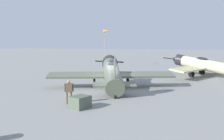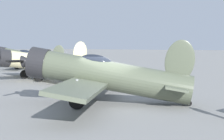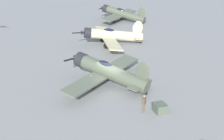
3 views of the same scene
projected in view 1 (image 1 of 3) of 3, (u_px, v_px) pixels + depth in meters
name	position (u px, v px, depth m)	size (l,w,h in m)	color
ground_plane	(112.00, 89.00, 22.28)	(400.00, 400.00, 0.00)	gray
airplane_foreground	(112.00, 72.00, 22.59)	(8.91, 11.58, 3.48)	#4C5442
airplane_mid_apron	(205.00, 65.00, 30.79)	(12.80, 10.32, 3.53)	beige
ground_crew_mechanic	(69.00, 90.00, 16.62)	(0.44, 0.57, 1.69)	brown
equipment_crate	(80.00, 102.00, 15.58)	(1.39, 1.23, 0.80)	#4C5647
windsock_mast	(106.00, 33.00, 46.01)	(1.66, 1.68, 7.04)	gray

